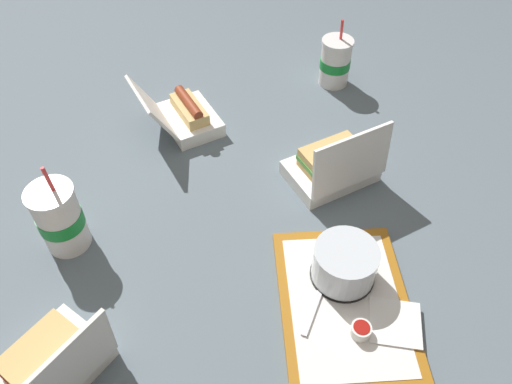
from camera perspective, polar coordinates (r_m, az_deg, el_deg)
ground_plane at (r=1.21m, az=-0.73°, el=-0.94°), size 3.20×3.20×0.00m
food_tray at (r=1.05m, az=10.09°, el=-12.50°), size 0.40×0.31×0.01m
cake_container at (r=1.04m, az=10.07°, el=-8.14°), size 0.13×0.13×0.09m
ketchup_cup at (r=1.00m, az=11.89°, el=-15.18°), size 0.04×0.04×0.02m
napkin_stack at (r=1.04m, az=15.62°, el=-14.18°), size 0.11×0.11×0.00m
plastic_fork at (r=1.02m, az=6.47°, el=-13.45°), size 0.11×0.05×0.00m
clamshell_hotdog_corner at (r=1.39m, az=-8.04°, el=8.68°), size 0.26×0.27×0.16m
clamshell_sandwich_center at (r=1.24m, az=8.78°, el=2.99°), size 0.24×0.26×0.19m
clamshell_sandwich_front at (r=1.00m, az=-22.41°, el=-17.68°), size 0.25×0.24×0.18m
soda_cup_center at (r=1.55m, az=9.04°, el=14.46°), size 0.09×0.09×0.21m
soda_cup_back at (r=1.14m, az=-21.50°, el=-2.83°), size 0.10×0.10×0.23m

